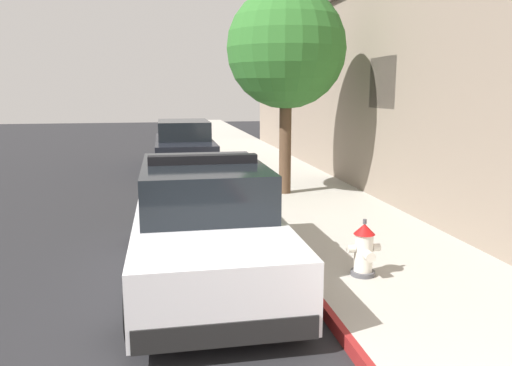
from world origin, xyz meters
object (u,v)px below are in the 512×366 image
Objects in this scene: fire_hydrant at (364,250)px; street_tree at (286,49)px; parked_car_silver_ahead at (184,146)px; police_cruiser at (205,223)px.

street_tree is (0.27, 5.39, 2.96)m from fire_hydrant.
fire_hydrant is 0.16× the size of street_tree.
parked_car_silver_ahead is at bearing 111.48° from street_tree.
fire_hydrant is (1.85, -10.78, -0.24)m from parked_car_silver_ahead.
parked_car_silver_ahead is 10.94m from fire_hydrant.
parked_car_silver_ahead is (0.15, 9.93, -0.00)m from police_cruiser.
parked_car_silver_ahead reaches higher than fire_hydrant.
street_tree is (2.12, -5.39, 2.72)m from parked_car_silver_ahead.
fire_hydrant is (2.00, -0.84, -0.24)m from police_cruiser.
police_cruiser is 1.00× the size of parked_car_silver_ahead.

